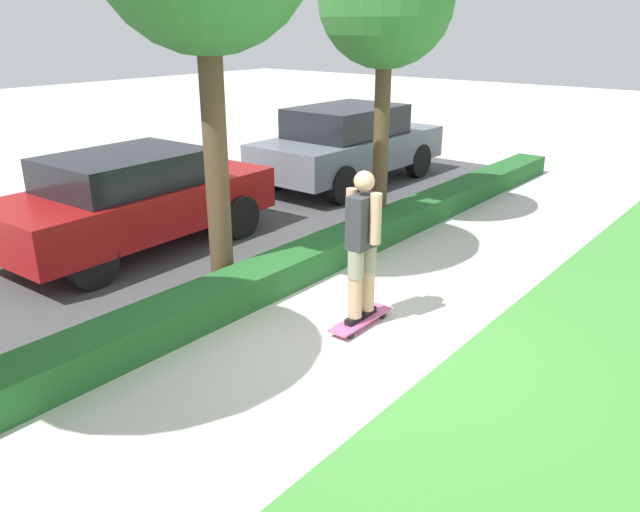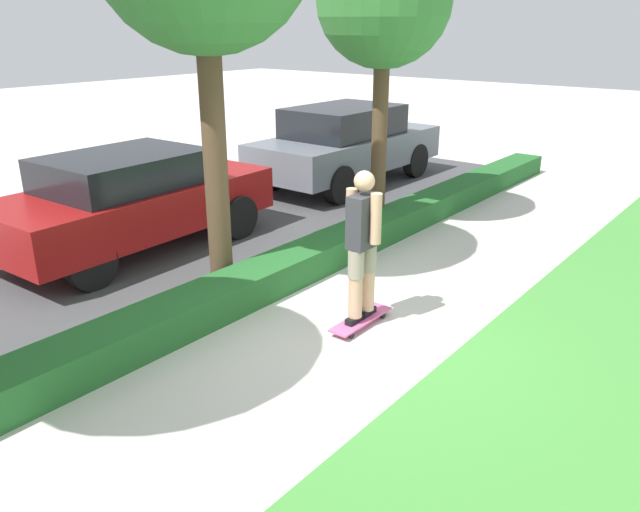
{
  "view_description": "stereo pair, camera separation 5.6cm",
  "coord_description": "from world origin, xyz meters",
  "px_view_note": "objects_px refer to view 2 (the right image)",
  "views": [
    {
      "loc": [
        -4.97,
        -3.49,
        3.21
      ],
      "look_at": [
        0.09,
        0.6,
        0.77
      ],
      "focal_mm": 35.0,
      "sensor_mm": 36.0,
      "label": 1
    },
    {
      "loc": [
        -5.01,
        -3.45,
        3.21
      ],
      "look_at": [
        0.09,
        0.6,
        0.77
      ],
      "focal_mm": 35.0,
      "sensor_mm": 36.0,
      "label": 2
    }
  ],
  "objects_px": {
    "skateboard": "(361,320)",
    "parked_car_rear": "(346,143)",
    "skater_person": "(363,243)",
    "parked_car_middle": "(132,199)",
    "tree_far": "(384,1)"
  },
  "relations": [
    {
      "from": "skateboard",
      "to": "parked_car_rear",
      "type": "xyz_separation_m",
      "value": [
        5.26,
        4.07,
        0.77
      ]
    },
    {
      "from": "skateboard",
      "to": "skater_person",
      "type": "relative_size",
      "value": 0.54
    },
    {
      "from": "skateboard",
      "to": "parked_car_middle",
      "type": "xyz_separation_m",
      "value": [
        -0.01,
        4.11,
        0.7
      ]
    },
    {
      "from": "skateboard",
      "to": "parked_car_middle",
      "type": "relative_size",
      "value": 0.22
    },
    {
      "from": "tree_far",
      "to": "skater_person",
      "type": "bearing_deg",
      "value": -149.19
    },
    {
      "from": "skater_person",
      "to": "tree_far",
      "type": "relative_size",
      "value": 0.37
    },
    {
      "from": "tree_far",
      "to": "parked_car_rear",
      "type": "bearing_deg",
      "value": 45.62
    },
    {
      "from": "skater_person",
      "to": "parked_car_rear",
      "type": "bearing_deg",
      "value": 37.72
    },
    {
      "from": "parked_car_middle",
      "to": "skater_person",
      "type": "bearing_deg",
      "value": -91.91
    },
    {
      "from": "skateboard",
      "to": "skater_person",
      "type": "xyz_separation_m",
      "value": [
        0.0,
        0.0,
        0.92
      ]
    },
    {
      "from": "tree_far",
      "to": "parked_car_rear",
      "type": "relative_size",
      "value": 1.01
    },
    {
      "from": "skateboard",
      "to": "tree_far",
      "type": "xyz_separation_m",
      "value": [
        3.07,
        1.83,
        3.43
      ]
    },
    {
      "from": "skateboard",
      "to": "skater_person",
      "type": "distance_m",
      "value": 0.92
    },
    {
      "from": "parked_car_middle",
      "to": "parked_car_rear",
      "type": "xyz_separation_m",
      "value": [
        5.27,
        -0.05,
        0.07
      ]
    },
    {
      "from": "skater_person",
      "to": "parked_car_middle",
      "type": "height_order",
      "value": "skater_person"
    }
  ]
}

